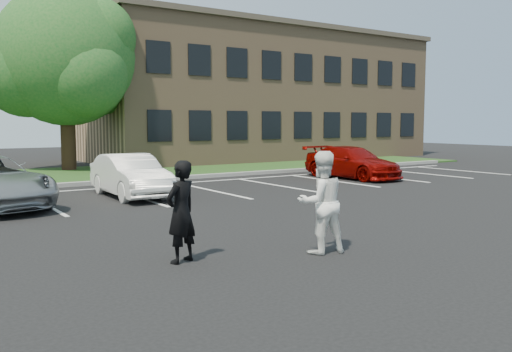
{
  "coord_description": "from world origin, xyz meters",
  "views": [
    {
      "loc": [
        -6.32,
        -8.48,
        2.39
      ],
      "look_at": [
        0.0,
        1.0,
        1.25
      ],
      "focal_mm": 38.0,
      "sensor_mm": 36.0,
      "label": 1
    }
  ],
  "objects_px": {
    "office_building": "(256,95)",
    "man_white_shirt": "(321,202)",
    "tree": "(67,60)",
    "car_red_compact": "(352,162)",
    "man_black_suit": "(181,212)",
    "car_white_sedan": "(131,176)"
  },
  "relations": [
    {
      "from": "office_building",
      "to": "man_white_shirt",
      "type": "distance_m",
      "value": 27.11
    },
    {
      "from": "tree",
      "to": "car_red_compact",
      "type": "relative_size",
      "value": 1.9
    },
    {
      "from": "man_black_suit",
      "to": "man_white_shirt",
      "type": "xyz_separation_m",
      "value": [
        2.42,
        -0.79,
        0.06
      ]
    },
    {
      "from": "office_building",
      "to": "tree",
      "type": "bearing_deg",
      "value": -165.62
    },
    {
      "from": "tree",
      "to": "car_white_sedan",
      "type": "relative_size",
      "value": 2.12
    },
    {
      "from": "car_red_compact",
      "to": "car_white_sedan",
      "type": "bearing_deg",
      "value": 179.36
    },
    {
      "from": "man_black_suit",
      "to": "man_white_shirt",
      "type": "relative_size",
      "value": 0.93
    },
    {
      "from": "office_building",
      "to": "man_white_shirt",
      "type": "bearing_deg",
      "value": -121.18
    },
    {
      "from": "office_building",
      "to": "tree",
      "type": "relative_size",
      "value": 2.55
    },
    {
      "from": "car_red_compact",
      "to": "tree",
      "type": "bearing_deg",
      "value": 128.99
    },
    {
      "from": "man_white_shirt",
      "to": "car_white_sedan",
      "type": "bearing_deg",
      "value": -76.98
    },
    {
      "from": "office_building",
      "to": "man_black_suit",
      "type": "bearing_deg",
      "value": -126.33
    },
    {
      "from": "man_white_shirt",
      "to": "car_red_compact",
      "type": "distance_m",
      "value": 13.58
    },
    {
      "from": "tree",
      "to": "car_white_sedan",
      "type": "distance_m",
      "value": 11.58
    },
    {
      "from": "car_white_sedan",
      "to": "car_red_compact",
      "type": "xyz_separation_m",
      "value": [
        9.97,
        0.35,
        -0.01
      ]
    },
    {
      "from": "man_white_shirt",
      "to": "man_black_suit",
      "type": "bearing_deg",
      "value": -6.38
    },
    {
      "from": "man_black_suit",
      "to": "car_white_sedan",
      "type": "relative_size",
      "value": 0.42
    },
    {
      "from": "man_black_suit",
      "to": "car_red_compact",
      "type": "distance_m",
      "value": 14.94
    },
    {
      "from": "office_building",
      "to": "car_red_compact",
      "type": "distance_m",
      "value": 14.64
    },
    {
      "from": "tree",
      "to": "man_white_shirt",
      "type": "xyz_separation_m",
      "value": [
        -0.7,
        -19.64,
        -4.41
      ]
    },
    {
      "from": "man_white_shirt",
      "to": "car_red_compact",
      "type": "bearing_deg",
      "value": -124.24
    },
    {
      "from": "man_white_shirt",
      "to": "car_white_sedan",
      "type": "xyz_separation_m",
      "value": [
        -0.19,
        9.08,
        -0.25
      ]
    }
  ]
}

